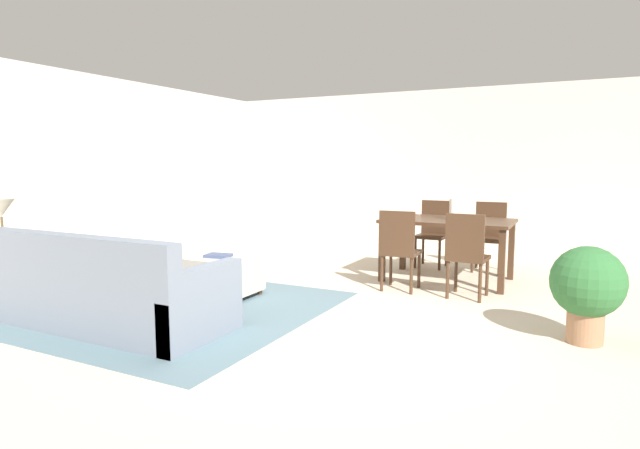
% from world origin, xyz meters
% --- Properties ---
extents(ground_plane, '(10.80, 10.80, 0.00)m').
position_xyz_m(ground_plane, '(0.00, 0.00, 0.00)').
color(ground_plane, beige).
extents(wall_back, '(9.00, 0.12, 2.70)m').
position_xyz_m(wall_back, '(0.00, 5.00, 1.35)').
color(wall_back, beige).
rests_on(wall_back, ground_plane).
extents(wall_left, '(0.12, 11.00, 2.70)m').
position_xyz_m(wall_left, '(-4.50, 0.50, 1.35)').
color(wall_left, beige).
rests_on(wall_left, ground_plane).
extents(area_rug, '(3.00, 2.80, 0.01)m').
position_xyz_m(area_rug, '(-1.81, -0.29, 0.00)').
color(area_rug, slate).
rests_on(area_rug, ground_plane).
extents(couch, '(2.16, 0.91, 0.86)m').
position_xyz_m(couch, '(-1.83, -0.98, 0.29)').
color(couch, slate).
rests_on(couch, ground_plane).
extents(ottoman_table, '(1.15, 0.54, 0.42)m').
position_xyz_m(ottoman_table, '(-1.78, 0.34, 0.24)').
color(ottoman_table, '#B7AD9E').
rests_on(ottoman_table, ground_plane).
extents(side_table, '(0.40, 0.40, 0.57)m').
position_xyz_m(side_table, '(-3.21, -1.03, 0.45)').
color(side_table, olive).
rests_on(side_table, ground_plane).
extents(table_lamp, '(0.26, 0.26, 0.53)m').
position_xyz_m(table_lamp, '(-3.21, -1.03, 0.98)').
color(table_lamp, brown).
rests_on(table_lamp, side_table).
extents(dining_table, '(1.52, 0.94, 0.76)m').
position_xyz_m(dining_table, '(0.41, 2.21, 0.66)').
color(dining_table, '#422B1C').
rests_on(dining_table, ground_plane).
extents(dining_chair_near_left, '(0.41, 0.41, 0.92)m').
position_xyz_m(dining_chair_near_left, '(0.06, 1.41, 0.52)').
color(dining_chair_near_left, '#422B1C').
rests_on(dining_chair_near_left, ground_plane).
extents(dining_chair_near_right, '(0.42, 0.42, 0.92)m').
position_xyz_m(dining_chair_near_right, '(0.80, 1.41, 0.52)').
color(dining_chair_near_right, '#422B1C').
rests_on(dining_chair_near_right, ground_plane).
extents(dining_chair_far_left, '(0.42, 0.42, 0.92)m').
position_xyz_m(dining_chair_far_left, '(0.02, 3.03, 0.52)').
color(dining_chair_far_left, '#422B1C').
rests_on(dining_chair_far_left, ground_plane).
extents(dining_chair_far_right, '(0.41, 0.41, 0.92)m').
position_xyz_m(dining_chair_far_right, '(0.77, 3.07, 0.52)').
color(dining_chair_far_right, '#422B1C').
rests_on(dining_chair_far_right, ground_plane).
extents(vase_centerpiece, '(0.11, 0.11, 0.25)m').
position_xyz_m(vase_centerpiece, '(0.48, 2.20, 0.89)').
color(vase_centerpiece, silver).
rests_on(vase_centerpiece, dining_table).
extents(book_on_ottoman, '(0.29, 0.24, 0.03)m').
position_xyz_m(book_on_ottoman, '(-1.65, 0.35, 0.44)').
color(book_on_ottoman, '#3F4C72').
rests_on(book_on_ottoman, ottoman_table).
extents(potted_plant, '(0.57, 0.57, 0.79)m').
position_xyz_m(potted_plant, '(1.95, 0.44, 0.47)').
color(potted_plant, '#996B4C').
rests_on(potted_plant, ground_plane).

